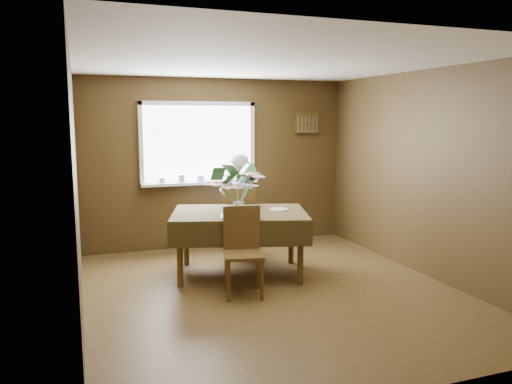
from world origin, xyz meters
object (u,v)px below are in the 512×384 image
object	(u,v)px
chair_far	(240,220)
seated_woman	(238,206)
dining_table	(240,219)
flower_bouquet	(238,185)
chair_near	(243,247)

from	to	relation	value
chair_far	seated_woman	size ratio (longest dim) A/B	0.67
dining_table	flower_bouquet	size ratio (longest dim) A/B	2.94
seated_woman	flower_bouquet	bearing A→B (deg)	75.29
dining_table	chair_far	distance (m)	0.79
dining_table	chair_near	xyz separation A→B (m)	(-0.17, -0.65, -0.17)
dining_table	flower_bouquet	distance (m)	0.49
chair_far	flower_bouquet	world-z (taller)	flower_bouquet
chair_near	seated_woman	world-z (taller)	seated_woman
dining_table	chair_far	xyz separation A→B (m)	(0.24, 0.74, -0.16)
dining_table	chair_near	bearing A→B (deg)	-88.30
dining_table	flower_bouquet	bearing A→B (deg)	-94.91
chair_near	flower_bouquet	size ratio (longest dim) A/B	1.51
chair_far	seated_woman	distance (m)	0.20
dining_table	chair_near	size ratio (longest dim) A/B	1.94
seated_woman	flower_bouquet	world-z (taller)	seated_woman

